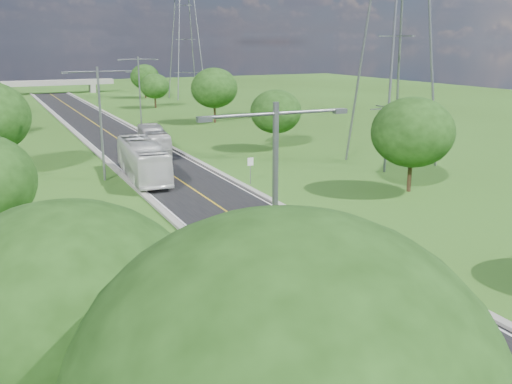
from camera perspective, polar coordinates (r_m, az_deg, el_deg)
ground at (r=68.67m, az=-12.42°, el=4.33°), size 260.00×260.00×0.00m
road at (r=74.44m, az=-13.52°, el=5.08°), size 8.00×150.00×0.06m
curb_left at (r=73.67m, az=-16.75°, el=4.82°), size 0.50×150.00×0.22m
curb_right at (r=75.42m, az=-10.36°, el=5.43°), size 0.50×150.00×0.22m
speed_limit_sign at (r=49.52m, az=-0.56°, el=2.60°), size 0.55×0.09×2.40m
overpass at (r=146.96m, az=-19.99°, el=10.15°), size 30.00×3.00×3.20m
streetlight_near_left at (r=21.05m, az=1.91°, el=-2.07°), size 5.90×0.25×10.00m
streetlight_mid_left at (r=52.05m, az=-15.30°, el=7.53°), size 5.90×0.25×10.00m
streetlight_far_right at (r=86.73m, az=-11.59°, el=10.45°), size 5.90×0.25×10.00m
power_tower_near at (r=59.17m, az=14.03°, el=16.26°), size 9.00×6.40×28.00m
power_tower_far at (r=127.74m, az=-7.08°, el=15.55°), size 9.00×6.40×28.00m
tree_la at (r=15.47m, az=-18.37°, el=-12.03°), size 7.14×7.14×8.30m
tree_rb at (r=48.15m, az=15.38°, el=5.78°), size 6.72×6.72×7.82m
tree_rc at (r=65.78m, az=1.99°, el=8.03°), size 5.88×5.88×6.84m
tree_rd at (r=88.27m, az=-4.20°, el=10.33°), size 7.14×7.14×8.30m
tree_re at (r=110.26m, az=-10.10°, el=10.38°), size 5.46×5.46×6.35m
tree_rf at (r=130.40m, az=-11.07°, el=11.25°), size 6.30×6.30×7.33m
bus_outbound at (r=64.01m, az=-10.21°, el=5.08°), size 4.00×10.74×2.92m
bus_inbound at (r=52.47m, az=-11.25°, el=3.17°), size 3.78×12.30×3.38m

